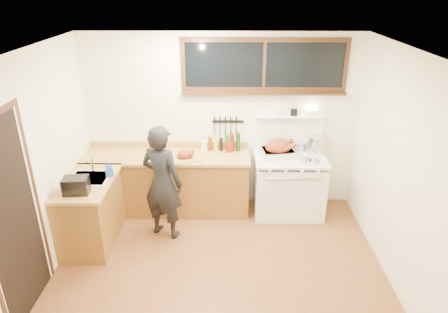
{
  "coord_description": "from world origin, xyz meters",
  "views": [
    {
      "loc": [
        0.1,
        -3.84,
        3.24
      ],
      "look_at": [
        0.05,
        0.85,
        1.15
      ],
      "focal_mm": 32.0,
      "sensor_mm": 36.0,
      "label": 1
    }
  ],
  "objects_px": {
    "man": "(162,183)",
    "roast_turkey": "(278,149)",
    "cutting_board": "(185,156)",
    "vintage_stove": "(288,183)"
  },
  "relations": [
    {
      "from": "vintage_stove",
      "to": "man",
      "type": "bearing_deg",
      "value": -160.83
    },
    {
      "from": "man",
      "to": "roast_turkey",
      "type": "distance_m",
      "value": 1.73
    },
    {
      "from": "vintage_stove",
      "to": "cutting_board",
      "type": "xyz_separation_m",
      "value": [
        -1.5,
        -0.09,
        0.49
      ]
    },
    {
      "from": "man",
      "to": "cutting_board",
      "type": "relative_size",
      "value": 3.07
    },
    {
      "from": "vintage_stove",
      "to": "roast_turkey",
      "type": "height_order",
      "value": "vintage_stove"
    },
    {
      "from": "man",
      "to": "vintage_stove",
      "type": "bearing_deg",
      "value": 19.17
    },
    {
      "from": "roast_turkey",
      "to": "man",
      "type": "bearing_deg",
      "value": -157.65
    },
    {
      "from": "vintage_stove",
      "to": "roast_turkey",
      "type": "distance_m",
      "value": 0.57
    },
    {
      "from": "man",
      "to": "cutting_board",
      "type": "xyz_separation_m",
      "value": [
        0.26,
        0.52,
        0.16
      ]
    },
    {
      "from": "cutting_board",
      "to": "man",
      "type": "bearing_deg",
      "value": -116.31
    }
  ]
}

